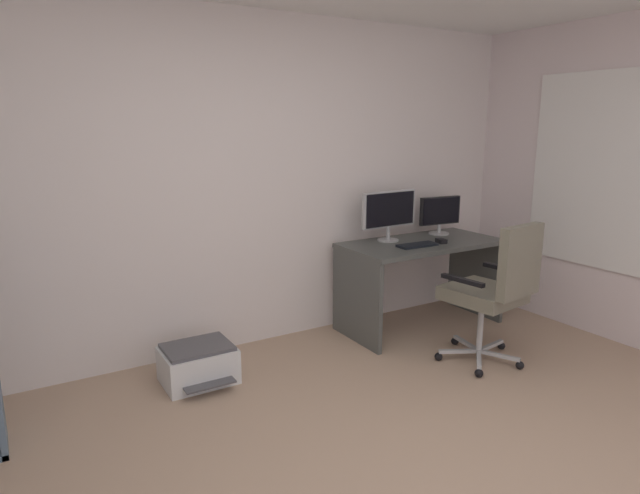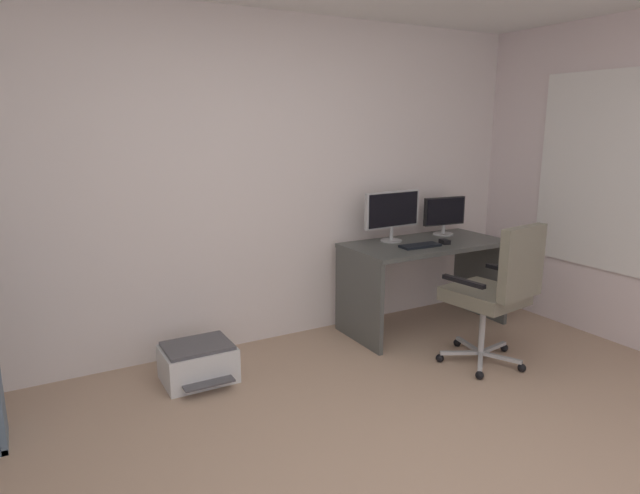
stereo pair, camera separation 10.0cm
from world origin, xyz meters
TOP-DOWN VIEW (x-y plane):
  - wall_back at (0.00, 2.27)m, footprint 5.38×0.10m
  - window_pane at (2.69, 0.89)m, footprint 0.01×1.35m
  - window_frame at (2.68, 0.89)m, footprint 0.02×1.43m
  - desk at (1.56, 1.81)m, footprint 1.37×0.67m
  - monitor_main at (1.33, 1.98)m, footprint 0.55×0.18m
  - monitor_secondary at (1.91, 1.98)m, footprint 0.41×0.18m
  - keyboard at (1.41, 1.69)m, footprint 0.35×0.14m
  - computer_mouse at (1.66, 1.69)m, footprint 0.08×0.11m
  - office_chair at (1.49, 0.94)m, footprint 0.62×0.66m
  - printer at (-0.43, 1.77)m, footprint 0.48×0.46m

SIDE VIEW (x-z plane):
  - printer at x=-0.43m, z-range 0.00..0.26m
  - desk at x=1.56m, z-range 0.17..0.92m
  - office_chair at x=1.49m, z-range 0.06..1.12m
  - keyboard at x=1.41m, z-range 0.75..0.77m
  - computer_mouse at x=1.66m, z-range 0.75..0.78m
  - monitor_secondary at x=1.91m, z-range 0.77..1.11m
  - monitor_main at x=1.33m, z-range 0.79..1.22m
  - wall_back at x=0.00m, z-range 0.00..2.53m
  - window_pane at x=2.69m, z-range 0.61..2.09m
  - window_frame at x=2.68m, z-range 0.57..2.13m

